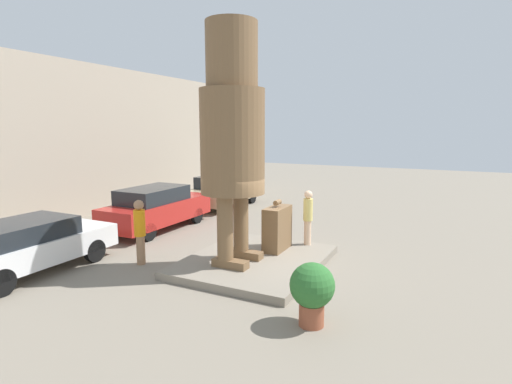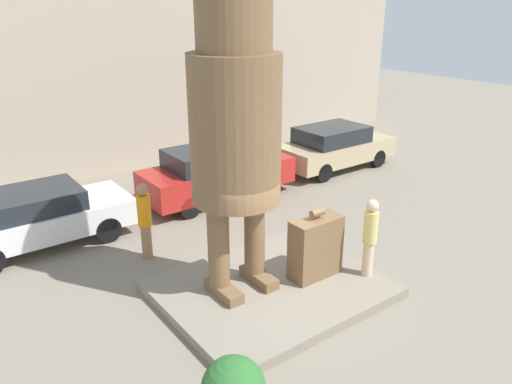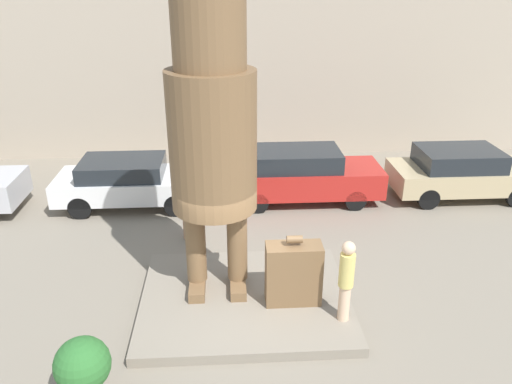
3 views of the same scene
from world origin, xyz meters
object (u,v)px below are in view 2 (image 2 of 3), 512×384
parked_car_red (216,172)px  worker_hivis (145,218)px  parked_car_tan (334,146)px  statue_figure (235,108)px  giant_suitcase (316,247)px  tourist (370,235)px  parked_car_white (37,216)px

parked_car_red → worker_hivis: (-3.29, -2.18, 0.16)m
worker_hivis → parked_car_tan: bearing=14.9°
statue_figure → parked_car_red: statue_figure is taller
giant_suitcase → tourist: bearing=-35.4°
tourist → worker_hivis: (-3.24, 3.80, -0.14)m
tourist → parked_car_red: size_ratio=0.37×
statue_figure → giant_suitcase: (1.53, -0.62, -2.97)m
statue_figure → parked_car_white: 6.19m
giant_suitcase → parked_car_red: 5.43m
giant_suitcase → worker_hivis: 3.93m
giant_suitcase → worker_hivis: (-2.34, 3.16, 0.14)m
parked_car_white → worker_hivis: 2.83m
parked_car_white → parked_car_tan: (10.01, 0.02, 0.04)m
statue_figure → parked_car_tan: (7.39, 4.72, -3.03)m
tourist → parked_car_white: 7.83m
parked_car_white → parked_car_red: 5.10m
statue_figure → worker_hivis: 3.89m
giant_suitcase → worker_hivis: worker_hivis is taller
parked_car_red → worker_hivis: bearing=-146.4°
giant_suitcase → parked_car_white: bearing=128.0°
giant_suitcase → parked_car_white: size_ratio=0.35×
statue_figure → parked_car_red: (2.48, 4.72, -2.99)m
parked_car_tan → worker_hivis: bearing=-165.1°
tourist → worker_hivis: tourist is taller
worker_hivis → giant_suitcase: bearing=-53.6°
giant_suitcase → tourist: size_ratio=0.89×
parked_car_tan → statue_figure: bearing=-147.4°
parked_car_white → parked_car_tan: bearing=0.1°
parked_car_tan → tourist: bearing=-129.6°
parked_car_tan → parked_car_red: bearing=179.9°
statue_figure → tourist: statue_figure is taller
giant_suitcase → statue_figure: bearing=157.9°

